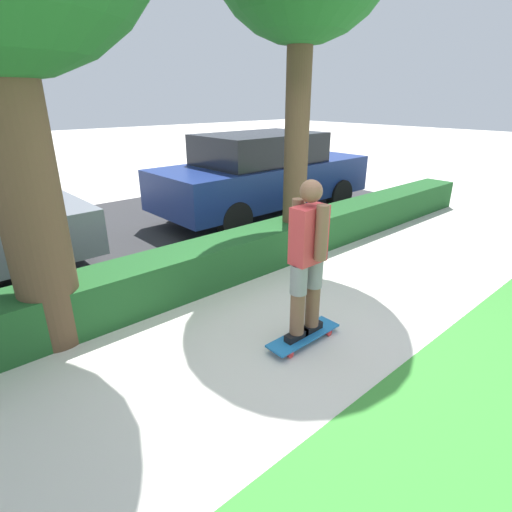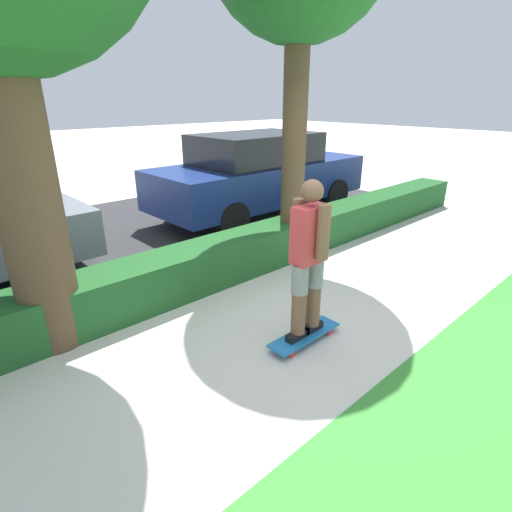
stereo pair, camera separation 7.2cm
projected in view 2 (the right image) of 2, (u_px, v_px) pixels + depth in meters
ground_plane at (296, 334)px, 4.14m from camera, size 60.00×60.00×0.00m
street_asphalt at (119, 236)px, 7.02m from camera, size 12.75×5.00×0.01m
hedge_row at (205, 265)px, 5.13m from camera, size 12.75×0.60×0.55m
skateboard at (305, 335)px, 3.99m from camera, size 0.84×0.24×0.09m
skater_person at (309, 258)px, 3.68m from camera, size 0.48×0.40×1.55m
parked_car_middle at (260, 174)px, 8.08m from camera, size 4.66×1.83×1.63m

